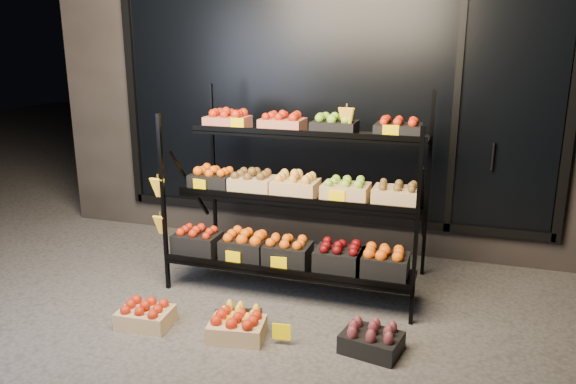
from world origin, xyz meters
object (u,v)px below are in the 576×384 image
(display_rack, at_px, (296,197))
(floor_crate_midleft, at_px, (238,321))
(floor_crate_midright, at_px, (237,326))
(floor_crate_left, at_px, (145,314))

(display_rack, xyz_separation_m, floor_crate_midleft, (-0.15, -0.93, -0.70))
(display_rack, height_order, floor_crate_midright, display_rack)
(display_rack, relative_size, floor_crate_midright, 5.12)
(floor_crate_left, distance_m, floor_crate_midleft, 0.71)
(display_rack, distance_m, floor_crate_midleft, 1.17)
(floor_crate_left, height_order, floor_crate_midright, floor_crate_midright)
(floor_crate_left, relative_size, floor_crate_midright, 0.94)
(floor_crate_left, relative_size, floor_crate_midleft, 0.94)
(floor_crate_midright, bearing_deg, floor_crate_midleft, 98.39)
(floor_crate_midleft, distance_m, floor_crate_midright, 0.09)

